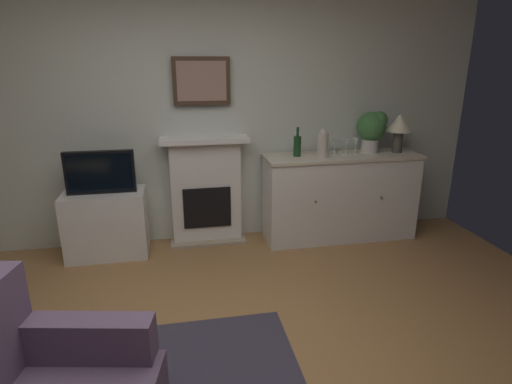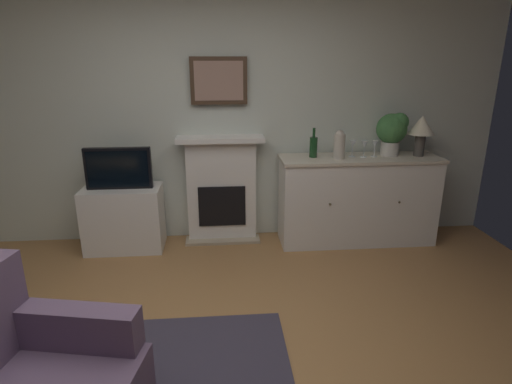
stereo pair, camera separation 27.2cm
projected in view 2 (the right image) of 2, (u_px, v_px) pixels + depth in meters
The scene contains 13 objects.
wall_rear at pixel (209, 110), 4.17m from camera, with size 5.98×0.06×2.70m, color silver.
fireplace_unit at pixel (222, 189), 4.30m from camera, with size 0.87×0.30×1.10m.
framed_picture at pixel (219, 81), 4.01m from camera, with size 0.55×0.04×0.45m.
sideboard_cabinet at pixel (357, 200), 4.27m from camera, with size 1.60×0.49×0.90m.
table_lamp at pixel (422, 128), 4.10m from camera, with size 0.26×0.26×0.40m.
wine_bottle at pixel (313, 147), 4.10m from camera, with size 0.08×0.08×0.29m.
wine_glass_left at pixel (353, 145), 4.12m from camera, with size 0.07×0.07×0.16m.
wine_glass_center at pixel (364, 145), 4.10m from camera, with size 0.07×0.07×0.16m.
wine_glass_right at pixel (375, 145), 4.12m from camera, with size 0.07×0.07×0.16m.
vase_decorative at pixel (339, 145), 4.03m from camera, with size 0.11×0.11×0.28m.
tv_cabinet at pixel (124, 218), 4.14m from camera, with size 0.75×0.42×0.64m.
tv_set at pixel (118, 168), 3.96m from camera, with size 0.62×0.07×0.40m.
potted_plant_small at pixel (393, 130), 4.13m from camera, with size 0.30×0.30×0.43m.
Camera 2 is at (0.11, -2.02, 1.83)m, focal length 29.18 mm.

